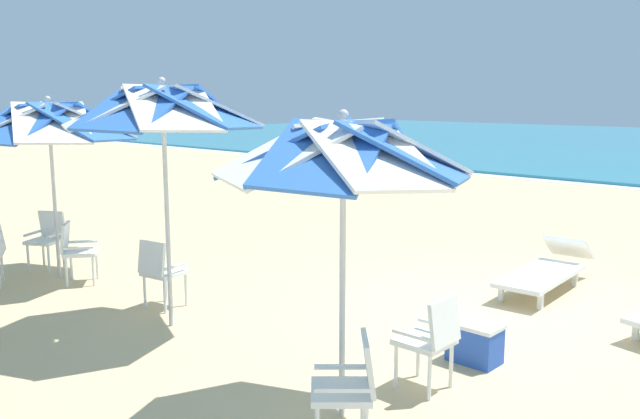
{
  "coord_description": "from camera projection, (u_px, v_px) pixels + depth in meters",
  "views": [
    {
      "loc": [
        3.66,
        -7.2,
        2.59
      ],
      "look_at": [
        -2.62,
        -0.42,
        1.0
      ],
      "focal_mm": 37.12,
      "sensor_mm": 36.0,
      "label": 1
    }
  ],
  "objects": [
    {
      "name": "ground_plane",
      "position": [
        500.0,
        310.0,
        8.09
      ],
      "size": [
        80.0,
        80.0,
        0.0
      ],
      "primitive_type": "plane",
      "color": "#D3B784"
    },
    {
      "name": "beach_umbrella_0",
      "position": [
        343.0,
        154.0,
        5.08
      ],
      "size": [
        2.04,
        2.04,
        2.49
      ],
      "color": "silver",
      "rests_on": "ground"
    },
    {
      "name": "plastic_chair_0",
      "position": [
        350.0,
        385.0,
        4.86
      ],
      "size": [
        0.63,
        0.63,
        0.87
      ],
      "color": "white",
      "rests_on": "ground"
    },
    {
      "name": "plastic_chair_1",
      "position": [
        431.0,
        337.0,
        5.82
      ],
      "size": [
        0.47,
        0.44,
        0.87
      ],
      "color": "white",
      "rests_on": "ground"
    },
    {
      "name": "beach_umbrella_1",
      "position": [
        163.0,
        110.0,
        7.14
      ],
      "size": [
        2.2,
        2.2,
        2.79
      ],
      "color": "silver",
      "rests_on": "ground"
    },
    {
      "name": "plastic_chair_2",
      "position": [
        160.0,
        269.0,
        8.08
      ],
      "size": [
        0.5,
        0.53,
        0.87
      ],
      "color": "white",
      "rests_on": "ground"
    },
    {
      "name": "beach_umbrella_2",
      "position": [
        49.0,
        123.0,
        9.18
      ],
      "size": [
        2.43,
        2.43,
        2.59
      ],
      "color": "silver",
      "rests_on": "ground"
    },
    {
      "name": "plastic_chair_4",
      "position": [
        76.0,
        249.0,
        9.18
      ],
      "size": [
        0.62,
        0.63,
        0.87
      ],
      "color": "white",
      "rests_on": "ground"
    },
    {
      "name": "plastic_chair_5",
      "position": [
        48.0,
        236.0,
        9.97
      ],
      "size": [
        0.6,
        0.62,
        0.87
      ],
      "color": "white",
      "rests_on": "ground"
    },
    {
      "name": "sun_lounger_1",
      "position": [
        546.0,
        270.0,
        8.89
      ],
      "size": [
        0.76,
        2.18,
        0.62
      ],
      "color": "white",
      "rests_on": "ground"
    },
    {
      "name": "cooler_box",
      "position": [
        475.0,
        342.0,
        6.49
      ],
      "size": [
        0.5,
        0.34,
        0.4
      ],
      "color": "blue",
      "rests_on": "ground"
    }
  ]
}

